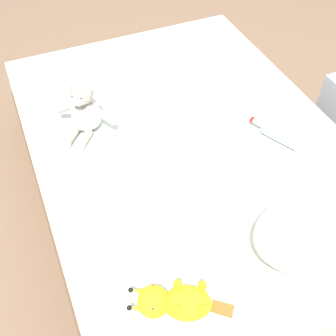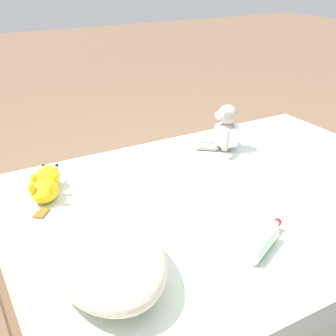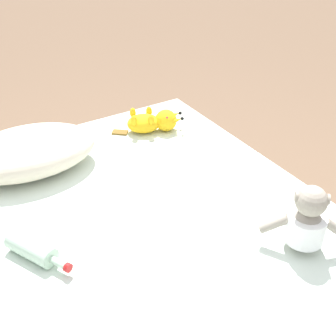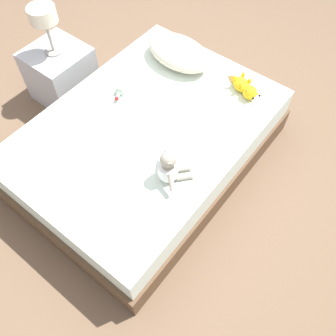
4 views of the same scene
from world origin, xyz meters
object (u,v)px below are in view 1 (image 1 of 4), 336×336
at_px(bed, 187,173).
at_px(plush_yellow_creature, 173,302).
at_px(pillow, 329,228).
at_px(plush_monkey, 84,112).
at_px(glass_bottle, 281,134).

xyz_separation_m(bed, plush_yellow_creature, (0.36, 0.67, 0.27)).
height_order(bed, plush_yellow_creature, plush_yellow_creature).
relative_size(pillow, plush_monkey, 2.20).
bearing_deg(plush_yellow_creature, plush_monkey, -88.52).
height_order(pillow, plush_monkey, plush_monkey).
bearing_deg(glass_bottle, plush_monkey, -27.92).
bearing_deg(bed, plush_monkey, -31.79).
bearing_deg(bed, pillow, 108.57).
bearing_deg(glass_bottle, bed, -23.46).
bearing_deg(pillow, plush_monkey, -55.75).
distance_m(bed, plush_monkey, 0.55).
bearing_deg(bed, glass_bottle, 156.54).
xyz_separation_m(bed, pillow, (-0.22, 0.65, 0.30)).
height_order(bed, pillow, pillow).
height_order(plush_yellow_creature, glass_bottle, plush_yellow_creature).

